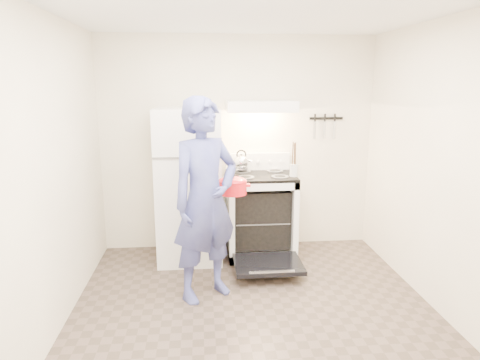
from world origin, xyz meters
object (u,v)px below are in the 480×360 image
at_px(stove_body, 260,216).
at_px(tea_kettle, 241,161).
at_px(person, 205,201).
at_px(dutch_oven, 233,187).
at_px(refrigerator, 189,185).

relative_size(stove_body, tea_kettle, 3.57).
xyz_separation_m(tea_kettle, person, (-0.43, -1.12, -0.15)).
bearing_deg(stove_body, dutch_oven, -120.59).
xyz_separation_m(refrigerator, person, (0.17, -0.93, 0.08)).
xyz_separation_m(tea_kettle, dutch_oven, (-0.16, -0.79, -0.12)).
relative_size(tea_kettle, dutch_oven, 0.74).
xyz_separation_m(stove_body, tea_kettle, (-0.21, 0.17, 0.62)).
bearing_deg(refrigerator, stove_body, 1.77).
distance_m(stove_body, person, 1.24).
relative_size(stove_body, dutch_oven, 2.65).
distance_m(tea_kettle, dutch_oven, 0.81).
bearing_deg(refrigerator, dutch_oven, -53.27).
height_order(refrigerator, dutch_oven, refrigerator).
height_order(stove_body, tea_kettle, tea_kettle).
bearing_deg(stove_body, tea_kettle, 141.06).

